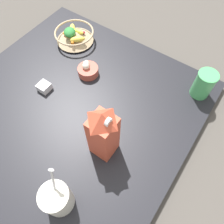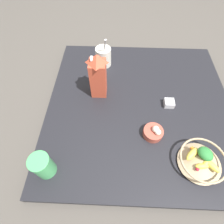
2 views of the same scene
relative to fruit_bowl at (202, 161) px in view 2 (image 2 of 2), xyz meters
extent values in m
plane|color=#4C4742|center=(-0.34, -0.26, -0.08)|extent=(6.00, 6.00, 0.00)
cube|color=black|center=(-0.34, -0.26, -0.06)|extent=(1.07, 1.07, 0.04)
cylinder|color=tan|center=(0.00, 0.00, -0.04)|extent=(0.11, 0.11, 0.01)
cone|color=tan|center=(0.00, 0.00, -0.01)|extent=(0.20, 0.20, 0.05)
torus|color=tan|center=(0.00, 0.00, 0.02)|extent=(0.21, 0.21, 0.01)
ellipsoid|color=#EFD64C|center=(0.03, -0.01, 0.01)|extent=(0.03, 0.06, 0.02)
ellipsoid|color=#EFD64C|center=(0.02, 0.03, 0.01)|extent=(0.08, 0.08, 0.03)
ellipsoid|color=#EFD64C|center=(0.00, 0.02, 0.01)|extent=(0.08, 0.07, 0.03)
ellipsoid|color=#EFD64C|center=(-0.03, -0.04, 0.01)|extent=(0.08, 0.08, 0.03)
cylinder|color=orange|center=(-0.05, -0.03, 0.00)|extent=(0.04, 0.03, 0.02)
cylinder|color=orange|center=(-0.03, 0.03, 0.00)|extent=(0.02, 0.05, 0.01)
sphere|color=red|center=(-0.02, 0.03, 0.00)|extent=(0.02, 0.02, 0.02)
sphere|color=red|center=(0.04, -0.03, 0.00)|extent=(0.02, 0.02, 0.02)
sphere|color=red|center=(0.03, 0.03, 0.00)|extent=(0.02, 0.02, 0.02)
ellipsoid|color=#2D7F38|center=(-0.02, 0.01, 0.03)|extent=(0.09, 0.09, 0.04)
cube|color=#CC4C33|center=(-0.42, -0.50, 0.08)|extent=(0.09, 0.09, 0.23)
pyramid|color=#CC4C33|center=(-0.42, -0.50, 0.21)|extent=(0.09, 0.09, 0.05)
cylinder|color=white|center=(-0.42, -0.53, 0.21)|extent=(0.03, 0.01, 0.03)
cylinder|color=silver|center=(-0.68, -0.50, 0.02)|extent=(0.10, 0.10, 0.12)
cylinder|color=white|center=(-0.68, -0.50, 0.07)|extent=(0.09, 0.09, 0.02)
cylinder|color=silver|center=(-0.65, -0.48, 0.10)|extent=(0.06, 0.03, 0.16)
ellipsoid|color=silver|center=(-0.63, -0.47, 0.18)|extent=(0.02, 0.02, 0.01)
cylinder|color=#4CB266|center=(0.06, -0.71, 0.03)|extent=(0.09, 0.09, 0.13)
torus|color=#4CB266|center=(0.06, -0.71, 0.09)|extent=(0.09, 0.09, 0.01)
cube|color=silver|center=(-0.34, -0.09, -0.02)|extent=(0.05, 0.05, 0.03)
cube|color=brown|center=(-0.34, -0.09, -0.03)|extent=(0.05, 0.05, 0.02)
cylinder|color=#B24C3D|center=(-0.14, -0.21, -0.02)|extent=(0.10, 0.10, 0.04)
sphere|color=silver|center=(-0.15, -0.20, 0.01)|extent=(0.04, 0.04, 0.04)
sphere|color=silver|center=(-0.13, -0.19, 0.01)|extent=(0.03, 0.03, 0.03)
camera|label=1|loc=(-0.67, -0.72, 0.80)|focal=35.00mm
camera|label=2|loc=(0.27, -0.40, 0.78)|focal=28.00mm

